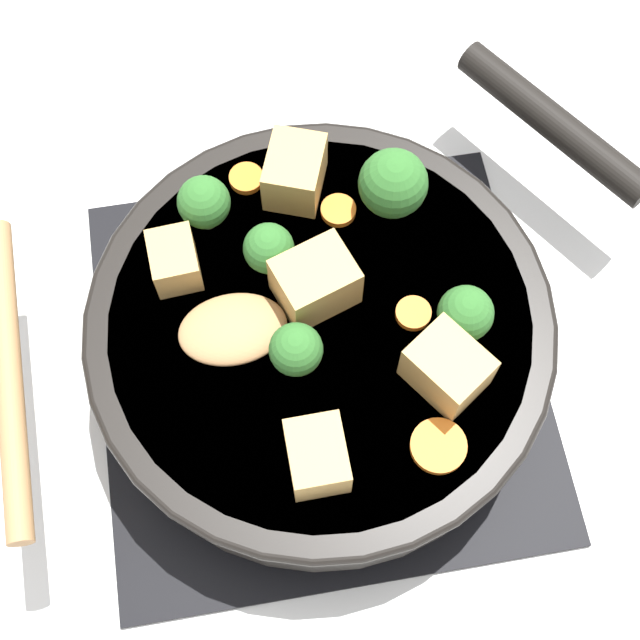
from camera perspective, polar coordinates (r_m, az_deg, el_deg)
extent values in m
plane|color=silver|center=(0.64, 0.00, -2.96)|extent=(2.40, 2.40, 0.00)
cube|color=black|center=(0.64, 0.00, -2.84)|extent=(0.31, 0.31, 0.01)
torus|color=black|center=(0.62, 0.00, -2.33)|extent=(0.24, 0.24, 0.01)
cube|color=black|center=(0.62, 0.00, -2.33)|extent=(0.01, 0.23, 0.01)
cube|color=black|center=(0.62, 0.00, -2.33)|extent=(0.23, 0.01, 0.01)
cylinder|color=black|center=(0.59, 0.00, -1.12)|extent=(0.29, 0.29, 0.06)
cylinder|color=brown|center=(0.58, 0.00, -0.97)|extent=(0.27, 0.27, 0.05)
torus|color=black|center=(0.56, 0.00, -0.16)|extent=(0.30, 0.30, 0.01)
cylinder|color=black|center=(0.67, 14.72, 12.11)|extent=(0.11, 0.15, 0.02)
ellipsoid|color=#A87A4C|center=(0.55, -5.58, -0.76)|extent=(0.07, 0.05, 0.01)
cylinder|color=#A87A4C|center=(0.57, -19.30, -3.23)|extent=(0.02, 0.21, 0.02)
cube|color=tan|center=(0.55, 0.15, 2.53)|extent=(0.06, 0.05, 0.04)
cube|color=tan|center=(0.59, -1.28, 9.49)|extent=(0.05, 0.05, 0.04)
cube|color=tan|center=(0.57, -9.30, 3.77)|extent=(0.03, 0.04, 0.03)
cube|color=tan|center=(0.52, -0.19, -8.72)|extent=(0.03, 0.04, 0.03)
cube|color=tan|center=(0.53, 8.14, -3.06)|extent=(0.06, 0.06, 0.04)
cylinder|color=#709956|center=(0.54, -1.51, -2.59)|extent=(0.01, 0.01, 0.01)
sphere|color=#2D6628|center=(0.53, -1.55, -1.90)|extent=(0.03, 0.03, 0.03)
cylinder|color=#709956|center=(0.59, -7.23, 6.56)|extent=(0.01, 0.01, 0.01)
sphere|color=#2D6628|center=(0.57, -7.45, 7.49)|extent=(0.03, 0.03, 0.03)
cylinder|color=#709956|center=(0.59, 4.53, 7.55)|extent=(0.01, 0.01, 0.01)
sphere|color=#2D6628|center=(0.57, 4.70, 8.70)|extent=(0.04, 0.04, 0.04)
cylinder|color=#709956|center=(0.57, -3.21, 3.76)|extent=(0.01, 0.01, 0.01)
sphere|color=#2D6628|center=(0.56, -3.30, 4.60)|extent=(0.03, 0.03, 0.03)
cylinder|color=#709956|center=(0.56, 9.01, -0.35)|extent=(0.01, 0.01, 0.01)
sphere|color=#2D6628|center=(0.54, 9.30, 0.42)|extent=(0.03, 0.03, 0.03)
cylinder|color=orange|center=(0.54, 7.59, -8.00)|extent=(0.03, 0.03, 0.01)
cylinder|color=orange|center=(0.59, 1.18, 7.03)|extent=(0.02, 0.02, 0.01)
cylinder|color=orange|center=(0.61, -4.74, 9.03)|extent=(0.02, 0.02, 0.01)
cylinder|color=orange|center=(0.56, 5.99, 0.43)|extent=(0.02, 0.02, 0.01)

